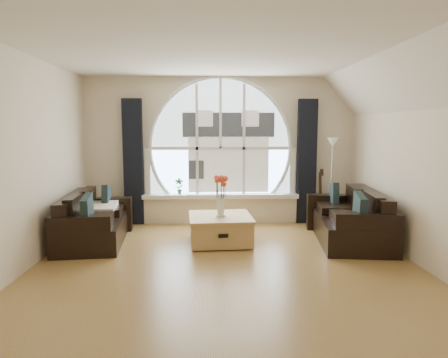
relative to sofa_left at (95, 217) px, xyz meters
The scene contains 21 objects.
ground 2.46m from the sofa_left, 35.08° to the right, with size 5.00×5.50×0.01m, color brown.
ceiling 3.34m from the sofa_left, 35.08° to the right, with size 5.00×5.50×0.01m, color silver.
wall_back 2.58m from the sofa_left, 34.39° to the left, with size 5.00×0.01×2.70m, color beige.
wall_front 4.69m from the sofa_left, 64.42° to the right, with size 5.00×0.01×2.70m, color beige.
wall_left 1.76m from the sofa_left, 110.36° to the right, with size 0.01×5.50×2.70m, color beige.
wall_right 4.79m from the sofa_left, 17.26° to the right, with size 0.01×5.50×2.70m, color beige.
attic_slope 4.82m from the sofa_left, 18.41° to the right, with size 0.92×5.50×0.72m, color silver.
arched_window 2.68m from the sofa_left, 33.79° to the left, with size 2.60×0.06×2.15m, color silver.
window_sill 2.35m from the sofa_left, 32.38° to the left, with size 2.90×0.22×0.08m, color white.
window_frame 2.67m from the sofa_left, 33.19° to the left, with size 2.76×0.08×2.15m, color white.
neighbor_house 2.74m from the sofa_left, 31.60° to the left, with size 1.70×0.02×1.50m, color silver.
curtain_left 1.50m from the sofa_left, 72.79° to the left, with size 0.35×0.12×2.30m, color black.
curtain_right 3.86m from the sofa_left, 19.05° to the left, with size 0.35×0.12×2.30m, color black.
sofa_left is the anchor object (origin of this frame).
sofa_right 3.94m from the sofa_left, ahead, with size 0.90×1.80×0.80m, color black.
coffee_chest 1.95m from the sofa_left, ahead, with size 0.95×0.95×0.47m, color #A37C44.
throw_blanket 0.27m from the sofa_left, 91.59° to the left, with size 0.55×0.55×0.10m, color silver.
vase_flowers 1.99m from the sofa_left, ahead, with size 0.24×0.24×0.70m, color white.
floor_lamp 4.10m from the sofa_left, 13.34° to the left, with size 0.24×0.24×1.60m, color #B2B2B2.
guitar 3.85m from the sofa_left, 13.33° to the left, with size 0.36×0.24×1.06m, color brown.
potted_plant 1.77m from the sofa_left, 46.02° to the left, with size 0.16×0.11×0.30m, color #1E6023.
Camera 1 is at (-0.21, -4.88, 1.78)m, focal length 32.78 mm.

